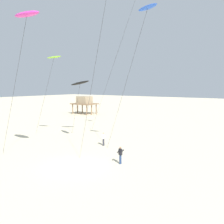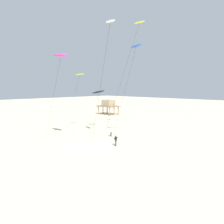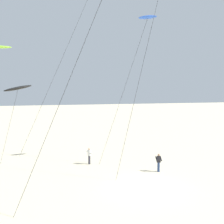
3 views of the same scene
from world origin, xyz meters
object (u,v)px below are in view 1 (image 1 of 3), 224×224
object	(u,v)px
kite_lime	(54,58)
kite_flyer_nearest	(120,155)
kite_black	(80,83)
kite_flyer_middle	(103,139)
stilt_house	(84,101)
kite_magenta	(27,15)
kite_blue	(147,10)

from	to	relation	value
kite_lime	kite_flyer_nearest	xyz separation A→B (m)	(13.61, -3.97, -10.19)
kite_black	kite_lime	xyz separation A→B (m)	(-1.45, -3.55, 3.37)
kite_black	kite_flyer_middle	world-z (taller)	kite_black
kite_flyer_middle	stilt_house	xyz separation A→B (m)	(-24.07, 22.96, 2.39)
kite_black	kite_magenta	bearing A→B (deg)	-66.26
kite_blue	kite_flyer_nearest	distance (m)	14.40
kite_black	stilt_house	xyz separation A→B (m)	(-17.37, 19.89, -4.43)
kite_black	kite_flyer_nearest	bearing A→B (deg)	-31.72
kite_magenta	kite_lime	bearing A→B (deg)	127.96
kite_flyer_nearest	stilt_house	xyz separation A→B (m)	(-29.52, 27.40, 2.39)
kite_magenta	kite_black	distance (m)	14.75
kite_lime	stilt_house	world-z (taller)	kite_lime
kite_magenta	kite_flyer_nearest	world-z (taller)	kite_magenta
kite_flyer_nearest	kite_flyer_middle	size ratio (longest dim) A/B	1.00
kite_blue	stilt_house	size ratio (longest dim) A/B	2.49
kite_black	kite_flyer_middle	xyz separation A→B (m)	(6.70, -3.07, -6.82)
kite_blue	kite_lime	world-z (taller)	kite_blue
kite_magenta	kite_black	size ratio (longest dim) A/B	1.70
kite_blue	kite_black	xyz separation A→B (m)	(-12.72, 3.75, -7.07)
kite_magenta	kite_flyer_middle	xyz separation A→B (m)	(1.25, 9.33, -12.65)
kite_magenta	stilt_house	xyz separation A→B (m)	(-22.82, 32.29, -10.26)
kite_black	kite_lime	size ratio (longest dim) A/B	0.72
kite_black	stilt_house	world-z (taller)	kite_black
kite_blue	kite_flyer_nearest	size ratio (longest dim) A/B	9.19
kite_lime	kite_magenta	bearing A→B (deg)	-52.04
kite_lime	stilt_house	size ratio (longest dim) A/B	1.85
kite_blue	stilt_house	xyz separation A→B (m)	(-30.09, 23.63, -11.50)
kite_lime	kite_flyer_nearest	size ratio (longest dim) A/B	6.82
kite_flyer_middle	kite_blue	bearing A→B (deg)	-6.39
kite_black	kite_flyer_nearest	xyz separation A→B (m)	(12.15, -7.51, -6.82)
kite_magenta	kite_flyer_middle	size ratio (longest dim) A/B	8.39
kite_magenta	kite_blue	world-z (taller)	kite_blue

